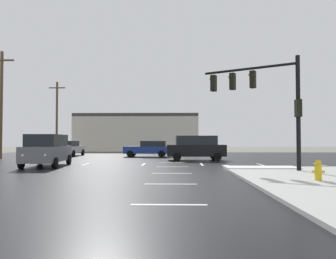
# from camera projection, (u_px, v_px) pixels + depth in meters

# --- Properties ---
(ground_plane) EXTENTS (120.00, 120.00, 0.00)m
(ground_plane) POSITION_uv_depth(u_px,v_px,m) (173.00, 165.00, 22.52)
(ground_plane) COLOR slate
(road_asphalt) EXTENTS (44.00, 44.00, 0.02)m
(road_asphalt) POSITION_uv_depth(u_px,v_px,m) (173.00, 165.00, 22.52)
(road_asphalt) COLOR black
(road_asphalt) RESTS_ON ground_plane
(snow_strip_curbside) EXTENTS (4.00, 1.60, 0.06)m
(snow_strip_curbside) POSITION_uv_depth(u_px,v_px,m) (261.00, 167.00, 18.43)
(snow_strip_curbside) COLOR white
(snow_strip_curbside) RESTS_ON sidewalk_corner
(lane_markings) EXTENTS (36.15, 36.15, 0.01)m
(lane_markings) POSITION_uv_depth(u_px,v_px,m) (191.00, 166.00, 21.12)
(lane_markings) COLOR silver
(lane_markings) RESTS_ON road_asphalt
(traffic_signal_mast) EXTENTS (4.69, 2.88, 5.94)m
(traffic_signal_mast) POSITION_uv_depth(u_px,v_px,m) (264.00, 93.00, 17.86)
(traffic_signal_mast) COLOR black
(traffic_signal_mast) RESTS_ON sidewalk_corner
(fire_hydrant) EXTENTS (0.48, 0.26, 0.79)m
(fire_hydrant) POSITION_uv_depth(u_px,v_px,m) (318.00, 170.00, 12.75)
(fire_hydrant) COLOR gold
(fire_hydrant) RESTS_ON sidewalk_corner
(strip_building_background) EXTENTS (18.76, 8.00, 5.69)m
(strip_building_background) POSITION_uv_depth(u_px,v_px,m) (138.00, 133.00, 52.42)
(strip_building_background) COLOR beige
(strip_building_background) RESTS_ON ground_plane
(suv_grey) EXTENTS (2.46, 4.95, 2.03)m
(suv_grey) POSITION_uv_depth(u_px,v_px,m) (47.00, 150.00, 20.94)
(suv_grey) COLOR slate
(suv_grey) RESTS_ON road_asphalt
(sedan_blue) EXTENTS (4.59, 2.14, 1.58)m
(sedan_blue) POSITION_uv_depth(u_px,v_px,m) (149.00, 148.00, 32.77)
(sedan_blue) COLOR navy
(sedan_blue) RESTS_ON road_asphalt
(sedan_silver) EXTENTS (2.12, 4.58, 1.58)m
(sedan_silver) POSITION_uv_depth(u_px,v_px,m) (69.00, 148.00, 34.30)
(sedan_silver) COLOR #B7BABF
(sedan_silver) RESTS_ON road_asphalt
(suv_black) EXTENTS (4.90, 2.32, 2.03)m
(suv_black) POSITION_uv_depth(u_px,v_px,m) (196.00, 147.00, 27.39)
(suv_black) COLOR black
(suv_black) RESTS_ON road_asphalt
(utility_pole_far) EXTENTS (2.20, 0.28, 9.75)m
(utility_pole_far) POSITION_uv_depth(u_px,v_px,m) (1.00, 102.00, 29.78)
(utility_pole_far) COLOR brown
(utility_pole_far) RESTS_ON ground_plane
(utility_pole_distant) EXTENTS (2.20, 0.28, 9.50)m
(utility_pole_distant) POSITION_uv_depth(u_px,v_px,m) (57.00, 116.00, 44.08)
(utility_pole_distant) COLOR brown
(utility_pole_distant) RESTS_ON ground_plane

